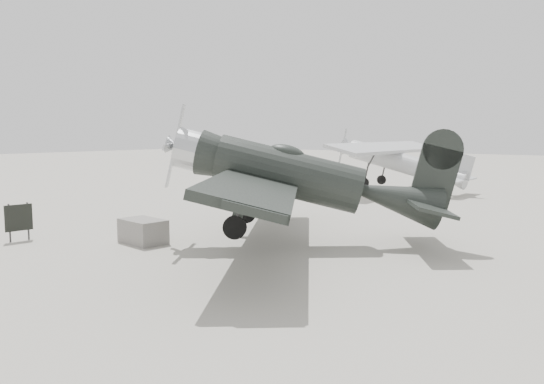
# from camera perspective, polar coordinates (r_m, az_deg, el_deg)

# --- Properties ---
(ground) EXTENTS (160.00, 160.00, 0.00)m
(ground) POSITION_cam_1_polar(r_m,az_deg,el_deg) (19.34, -4.55, -4.78)
(ground) COLOR gray
(ground) RESTS_ON ground
(lowwing_monoplane) EXTENTS (10.74, 12.11, 4.27)m
(lowwing_monoplane) POSITION_cam_1_polar(r_m,az_deg,el_deg) (17.51, 3.21, 1.51)
(lowwing_monoplane) COLOR black
(lowwing_monoplane) RESTS_ON ground
(highwing_monoplane) EXTENTS (8.77, 12.26, 3.51)m
(highwing_monoplane) POSITION_cam_1_polar(r_m,az_deg,el_deg) (34.66, 13.25, 3.70)
(highwing_monoplane) COLOR #ABADB0
(highwing_monoplane) RESTS_ON ground
(equipment_block) EXTENTS (1.73, 1.19, 0.82)m
(equipment_block) POSITION_cam_1_polar(r_m,az_deg,el_deg) (18.59, -13.70, -4.12)
(equipment_block) COLOR slate
(equipment_block) RESTS_ON ground
(sign_board) EXTENTS (0.18, 0.92, 1.33)m
(sign_board) POSITION_cam_1_polar(r_m,az_deg,el_deg) (20.35, -25.60, -2.57)
(sign_board) COLOR #333333
(sign_board) RESTS_ON ground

